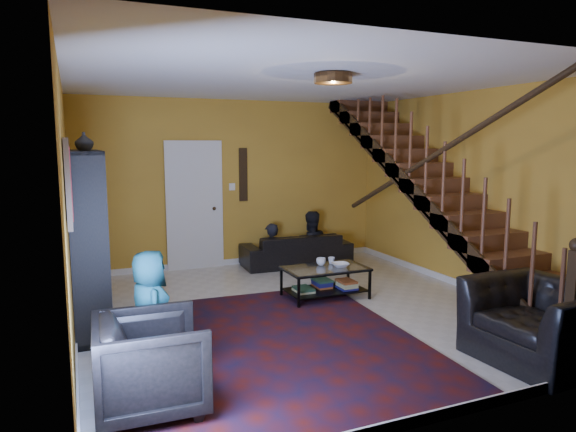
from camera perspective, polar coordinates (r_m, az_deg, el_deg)
name	(u,v)px	position (r m, az deg, el deg)	size (l,w,h in m)	color
floor	(301,311)	(6.51, 1.40, -10.54)	(5.50, 5.50, 0.00)	beige
room	(173,291)	(7.34, -12.61, -8.15)	(5.50, 5.50, 5.50)	gold
staircase	(442,193)	(7.33, 16.77, 2.42)	(0.95, 5.02, 3.18)	brown
bookshelf	(88,241)	(6.32, -21.29, -2.61)	(0.35, 1.80, 2.00)	black
door	(195,208)	(8.61, -10.34, 0.92)	(0.82, 0.05, 2.05)	silver
framed_picture	(68,182)	(4.73, -23.23, 3.48)	(0.04, 0.74, 0.74)	maroon
wall_hanging	(243,175)	(8.79, -5.00, 4.60)	(0.14, 0.03, 0.90)	black
ceiling_fixture	(333,78)	(5.49, 5.05, 14.99)	(0.40, 0.40, 0.10)	#3F2814
rug	(266,345)	(5.48, -2.46, -14.08)	(3.11, 3.56, 0.02)	#400E0B
sofa	(296,249)	(8.84, 0.91, -3.72)	(1.86, 0.73, 0.54)	black
armchair_left	(151,364)	(4.27, -14.97, -15.56)	(0.81, 0.84, 0.76)	black
armchair_right	(539,323)	(5.55, 26.10, -10.59)	(1.17, 1.02, 0.76)	black
person_adult_a	(271,258)	(8.75, -1.89, -4.68)	(0.44, 0.29, 1.20)	black
person_adult_b	(310,250)	(9.01, 2.49, -3.76)	(0.66, 0.52, 1.36)	black
person_child	(150,312)	(4.89, -15.06, -10.21)	(0.55, 0.36, 1.13)	#1A4F63
coffee_table	(325,280)	(7.00, 4.15, -7.16)	(1.11, 0.65, 0.42)	black
cup_a	(321,262)	(7.06, 3.69, -5.07)	(0.13, 0.13, 0.10)	#999999
cup_b	(331,260)	(7.18, 4.84, -4.93)	(0.09, 0.09, 0.09)	#999999
bowl	(340,265)	(6.99, 5.83, -5.44)	(0.23, 0.23, 0.06)	#999999
vase	(84,141)	(5.72, -21.72, 7.70)	(0.18, 0.18, 0.19)	#999999
popcorn_bucket	(202,351)	(5.17, -9.51, -14.54)	(0.13, 0.13, 0.15)	red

